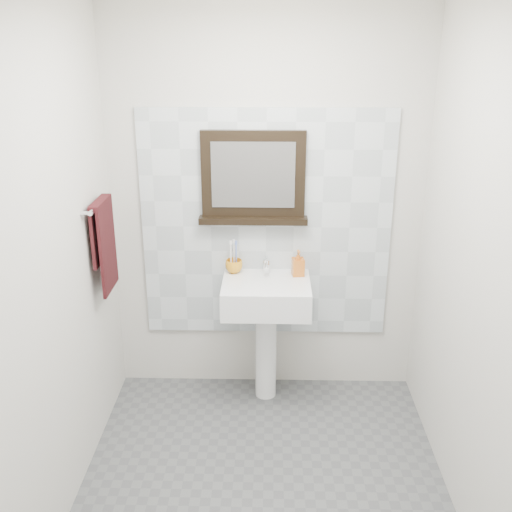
{
  "coord_description": "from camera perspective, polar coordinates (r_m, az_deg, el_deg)",
  "views": [
    {
      "loc": [
        0.02,
        -2.58,
        2.33
      ],
      "look_at": [
        -0.05,
        0.55,
        1.15
      ],
      "focal_mm": 42.0,
      "sensor_mm": 36.0,
      "label": 1
    }
  ],
  "objects": [
    {
      "name": "pedestal_sink",
      "position": [
        3.83,
        0.97,
        -4.93
      ],
      "size": [
        0.55,
        0.44,
        0.96
      ],
      "color": "white",
      "rests_on": "ground"
    },
    {
      "name": "left_wall",
      "position": [
        2.98,
        -18.83,
        -1.78
      ],
      "size": [
        0.01,
        2.2,
        2.5
      ],
      "primitive_type": "cube",
      "color": "beige",
      "rests_on": "ground"
    },
    {
      "name": "right_wall",
      "position": [
        2.96,
        20.53,
        -2.12
      ],
      "size": [
        0.01,
        2.2,
        2.5
      ],
      "primitive_type": "cube",
      "color": "beige",
      "rests_on": "ground"
    },
    {
      "name": "floor",
      "position": [
        3.48,
        0.69,
        -21.43
      ],
      "size": [
        2.0,
        2.2,
        0.01
      ],
      "primitive_type": "cube",
      "color": "#535658",
      "rests_on": "ground"
    },
    {
      "name": "hand_towel",
      "position": [
        3.59,
        -14.29,
        1.62
      ],
      "size": [
        0.06,
        0.3,
        0.55
      ],
      "color": "black",
      "rests_on": "towel_bar"
    },
    {
      "name": "toothbrushes",
      "position": [
        3.84,
        -2.14,
        0.13
      ],
      "size": [
        0.05,
        0.04,
        0.21
      ],
      "color": "white",
      "rests_on": "toothbrush_cup"
    },
    {
      "name": "back_wall",
      "position": [
        3.84,
        0.98,
        4.3
      ],
      "size": [
        2.0,
        0.01,
        2.5
      ],
      "primitive_type": "cube",
      "color": "beige",
      "rests_on": "ground"
    },
    {
      "name": "splashback",
      "position": [
        3.85,
        0.97,
        2.82
      ],
      "size": [
        1.6,
        0.02,
        1.5
      ],
      "primitive_type": "cube",
      "color": "silver",
      "rests_on": "back_wall"
    },
    {
      "name": "front_wall",
      "position": [
        1.83,
        0.42,
        -15.49
      ],
      "size": [
        2.0,
        0.01,
        2.5
      ],
      "primitive_type": "cube",
      "color": "beige",
      "rests_on": "ground"
    },
    {
      "name": "towel_bar",
      "position": [
        3.53,
        -14.7,
        4.85
      ],
      "size": [
        0.07,
        0.4,
        0.03
      ],
      "color": "silver",
      "rests_on": "left_wall"
    },
    {
      "name": "soap_dispenser",
      "position": [
        3.82,
        4.03,
        -0.67
      ],
      "size": [
        0.09,
        0.09,
        0.17
      ],
      "primitive_type": "imported",
      "rotation": [
        0.0,
        0.0,
        0.13
      ],
      "color": "#C04116",
      "rests_on": "pedestal_sink"
    },
    {
      "name": "framed_mirror",
      "position": [
        3.74,
        -0.26,
        7.3
      ],
      "size": [
        0.68,
        0.11,
        0.58
      ],
      "color": "black",
      "rests_on": "back_wall"
    },
    {
      "name": "toothbrush_cup",
      "position": [
        3.87,
        -2.11,
        -0.97
      ],
      "size": [
        0.13,
        0.13,
        0.09
      ],
      "primitive_type": "imported",
      "rotation": [
        0.0,
        0.0,
        -0.19
      ],
      "color": "orange",
      "rests_on": "pedestal_sink"
    }
  ]
}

